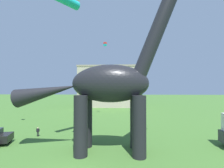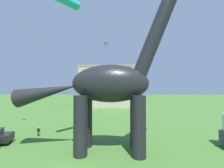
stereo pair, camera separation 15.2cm
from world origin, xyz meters
The scene contains 6 objects.
dinosaur_sculpture centered at (2.51, 5.13, 6.08)m, with size 16.08×3.41×16.81m.
person_watching_child centered at (-6.13, 9.19, 0.64)m, with size 0.40×0.18×1.06m.
person_strolling_adult centered at (6.69, 13.14, 0.90)m, with size 0.55×0.24×1.48m.
kite_mid_left centered at (0.62, 21.85, 14.15)m, with size 0.67×0.67×0.71m.
kite_mid_right centered at (-13.03, 16.35, 4.85)m, with size 0.82×0.96×1.08m.
background_building_block centered at (-0.01, 40.19, 6.07)m, with size 17.49×9.05×12.13m.
Camera 2 is at (3.56, -9.46, 5.72)m, focal length 26.06 mm.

